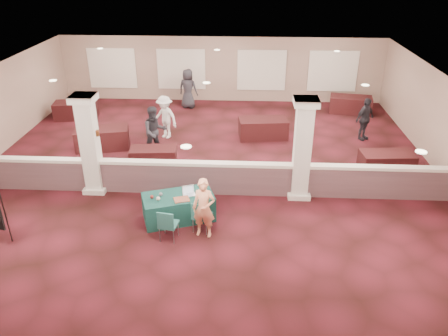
# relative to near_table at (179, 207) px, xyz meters

# --- Properties ---
(ground) EXTENTS (16.00, 16.00, 0.00)m
(ground) POSITION_rel_near_table_xyz_m (0.59, 3.00, -0.38)
(ground) COLOR #4B121C
(ground) RESTS_ON ground
(wall_back) EXTENTS (16.00, 0.04, 3.20)m
(wall_back) POSITION_rel_near_table_xyz_m (0.59, 11.00, 1.22)
(wall_back) COLOR gray
(wall_back) RESTS_ON ground
(wall_front) EXTENTS (16.00, 0.04, 3.20)m
(wall_front) POSITION_rel_near_table_xyz_m (0.59, -5.00, 1.22)
(wall_front) COLOR gray
(wall_front) RESTS_ON ground
(ceiling) EXTENTS (16.00, 16.00, 0.02)m
(ceiling) POSITION_rel_near_table_xyz_m (0.59, 3.00, 2.82)
(ceiling) COLOR white
(ceiling) RESTS_ON wall_back
(partition_wall) EXTENTS (15.60, 0.28, 1.10)m
(partition_wall) POSITION_rel_near_table_xyz_m (0.59, 1.50, 0.19)
(partition_wall) COLOR #55393F
(partition_wall) RESTS_ON ground
(column_left) EXTENTS (0.72, 0.72, 3.20)m
(column_left) POSITION_rel_near_table_xyz_m (-2.91, 1.50, 1.26)
(column_left) COLOR silver
(column_left) RESTS_ON ground
(column_right) EXTENTS (0.72, 0.72, 3.20)m
(column_right) POSITION_rel_near_table_xyz_m (3.59, 1.50, 1.26)
(column_right) COLOR silver
(column_right) RESTS_ON ground
(sconce_left) EXTENTS (0.12, 0.12, 0.18)m
(sconce_left) POSITION_rel_near_table_xyz_m (-3.19, 1.50, 1.62)
(sconce_left) COLOR brown
(sconce_left) RESTS_ON column_left
(sconce_right) EXTENTS (0.12, 0.12, 0.18)m
(sconce_right) POSITION_rel_near_table_xyz_m (-2.63, 1.50, 1.62)
(sconce_right) COLOR brown
(sconce_right) RESTS_ON column_left
(near_table) EXTENTS (2.19, 1.59, 0.76)m
(near_table) POSITION_rel_near_table_xyz_m (0.00, 0.00, 0.00)
(near_table) COLOR #0D322A
(near_table) RESTS_ON ground
(conf_chair_main) EXTENTS (0.58, 0.58, 0.95)m
(conf_chair_main) POSITION_rel_near_table_xyz_m (0.71, -0.63, 0.18)
(conf_chair_main) COLOR #1C4F54
(conf_chair_main) RESTS_ON ground
(conf_chair_side) EXTENTS (0.54, 0.54, 0.94)m
(conf_chair_side) POSITION_rel_near_table_xyz_m (-0.14, -1.08, 0.17)
(conf_chair_side) COLOR #1C4F54
(conf_chair_side) RESTS_ON ground
(woman) EXTENTS (0.67, 0.51, 1.70)m
(woman) POSITION_rel_near_table_xyz_m (0.81, -0.76, 0.47)
(woman) COLOR #E79864
(woman) RESTS_ON ground
(far_table_front_left) EXTENTS (2.18, 1.42, 0.81)m
(far_table_front_left) POSITION_rel_near_table_xyz_m (-3.69, 4.80, 0.03)
(far_table_front_left) COLOR black
(far_table_front_left) RESTS_ON ground
(far_table_front_center) EXTENTS (1.71, 0.97, 0.66)m
(far_table_front_center) POSITION_rel_near_table_xyz_m (-1.41, 3.42, -0.05)
(far_table_front_center) COLOR black
(far_table_front_center) RESTS_ON ground
(far_table_front_right) EXTENTS (1.86, 1.04, 0.73)m
(far_table_front_right) POSITION_rel_near_table_xyz_m (6.78, 3.30, -0.02)
(far_table_front_right) COLOR black
(far_table_front_right) RESTS_ON ground
(far_table_back_left) EXTENTS (2.01, 1.22, 0.77)m
(far_table_back_left) POSITION_rel_near_table_xyz_m (-5.91, 8.05, 0.00)
(far_table_back_left) COLOR black
(far_table_back_left) RESTS_ON ground
(far_table_back_center) EXTENTS (2.06, 1.21, 0.79)m
(far_table_back_center) POSITION_rel_near_table_xyz_m (2.59, 6.20, 0.02)
(far_table_back_center) COLOR black
(far_table_back_center) RESTS_ON ground
(far_table_back_right) EXTENTS (2.05, 1.27, 0.78)m
(far_table_back_right) POSITION_rel_near_table_xyz_m (6.81, 9.50, 0.01)
(far_table_back_right) COLOR black
(far_table_back_right) RESTS_ON ground
(attendee_a) EXTENTS (1.06, 0.90, 1.93)m
(attendee_a) POSITION_rel_near_table_xyz_m (-1.47, 4.22, 0.58)
(attendee_a) COLOR black
(attendee_a) RESTS_ON ground
(attendee_b) EXTENTS (1.24, 1.01, 1.77)m
(attendee_b) POSITION_rel_near_table_xyz_m (-1.41, 6.00, 0.50)
(attendee_b) COLOR white
(attendee_b) RESTS_ON ground
(attendee_c) EXTENTS (1.11, 1.02, 1.74)m
(attendee_c) POSITION_rel_near_table_xyz_m (6.65, 6.23, 0.49)
(attendee_c) COLOR black
(attendee_c) RESTS_ON ground
(attendee_d) EXTENTS (1.04, 0.74, 1.90)m
(attendee_d) POSITION_rel_near_table_xyz_m (-0.95, 9.81, 0.57)
(attendee_d) COLOR black
(attendee_d) RESTS_ON ground
(laptop_base) EXTENTS (0.40, 0.34, 0.02)m
(laptop_base) POSITION_rel_near_table_xyz_m (0.31, 0.05, 0.39)
(laptop_base) COLOR silver
(laptop_base) RESTS_ON near_table
(laptop_screen) EXTENTS (0.33, 0.13, 0.23)m
(laptop_screen) POSITION_rel_near_table_xyz_m (0.27, 0.17, 0.51)
(laptop_screen) COLOR silver
(laptop_screen) RESTS_ON near_table
(screen_glow) EXTENTS (0.30, 0.11, 0.20)m
(screen_glow) POSITION_rel_near_table_xyz_m (0.27, 0.16, 0.50)
(screen_glow) COLOR silver
(screen_glow) RESTS_ON near_table
(knitting) EXTENTS (0.50, 0.43, 0.03)m
(knitting) POSITION_rel_near_table_xyz_m (0.14, -0.23, 0.40)
(knitting) COLOR #C94E20
(knitting) RESTS_ON near_table
(yarn_cream) EXTENTS (0.11, 0.11, 0.11)m
(yarn_cream) POSITION_rel_near_table_xyz_m (-0.51, -0.29, 0.44)
(yarn_cream) COLOR beige
(yarn_cream) RESTS_ON near_table
(yarn_red) EXTENTS (0.10, 0.10, 0.10)m
(yarn_red) POSITION_rel_near_table_xyz_m (-0.70, -0.19, 0.43)
(yarn_red) COLOR maroon
(yarn_red) RESTS_ON near_table
(yarn_grey) EXTENTS (0.11, 0.11, 0.11)m
(yarn_grey) POSITION_rel_near_table_xyz_m (-0.48, -0.04, 0.43)
(yarn_grey) COLOR #515256
(yarn_grey) RESTS_ON near_table
(scissors) EXTENTS (0.13, 0.07, 0.01)m
(scissors) POSITION_rel_near_table_xyz_m (0.74, -0.05, 0.39)
(scissors) COLOR #B21322
(scissors) RESTS_ON near_table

